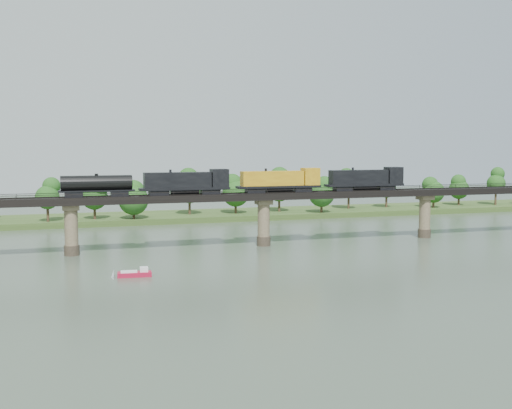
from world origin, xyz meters
name	(u,v)px	position (x,y,z in m)	size (l,w,h in m)	color
ground	(319,271)	(0.00, 0.00, 0.00)	(400.00, 400.00, 0.00)	#374637
far_bank	(205,216)	(0.00, 85.00, 0.80)	(300.00, 24.00, 1.60)	#314B1E
bridge	(264,221)	(0.00, 30.00, 5.46)	(236.00, 30.00, 11.50)	#473A2D
bridge_superstructure	(264,191)	(0.00, 30.00, 11.79)	(220.00, 4.90, 0.75)	black
far_treeline	(180,190)	(-8.21, 80.52, 8.83)	(289.06, 17.54, 13.60)	#382619
freight_train	(249,181)	(-3.29, 30.00, 13.99)	(75.77, 2.95, 5.22)	black
motorboat	(135,273)	(-30.80, 5.31, 0.53)	(5.73, 2.53, 1.56)	#AD1332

